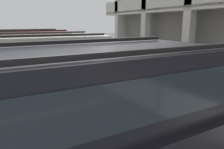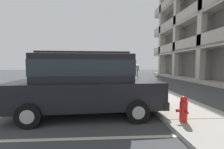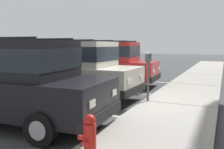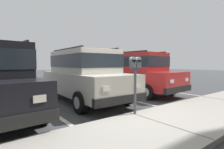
# 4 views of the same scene
# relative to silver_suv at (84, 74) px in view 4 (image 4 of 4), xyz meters

# --- Properties ---
(ground_plane) EXTENTS (80.00, 80.00, 0.10)m
(ground_plane) POSITION_rel_silver_suv_xyz_m (-0.02, 2.40, -1.14)
(ground_plane) COLOR #444749
(sidewalk) EXTENTS (40.00, 2.20, 0.12)m
(sidewalk) POSITION_rel_silver_suv_xyz_m (-0.02, 3.70, -1.03)
(sidewalk) COLOR #ADA89E
(sidewalk) RESTS_ON ground_plane
(parking_stall_lines) EXTENTS (12.71, 4.80, 0.01)m
(parking_stall_lines) POSITION_rel_silver_suv_xyz_m (1.56, 1.00, -1.08)
(parking_stall_lines) COLOR silver
(parking_stall_lines) RESTS_ON ground_plane
(silver_suv) EXTENTS (2.08, 4.81, 2.03)m
(silver_suv) POSITION_rel_silver_suv_xyz_m (0.00, 0.00, 0.00)
(silver_suv) COLOR beige
(silver_suv) RESTS_ON ground_plane
(red_sedan) EXTENTS (2.20, 4.87, 2.03)m
(red_sedan) POSITION_rel_silver_suv_xyz_m (-2.92, -0.14, 0.00)
(red_sedan) COLOR red
(red_sedan) RESTS_ON ground_plane
(parking_meter_near) EXTENTS (0.35, 0.12, 1.53)m
(parking_meter_near) POSITION_rel_silver_suv_xyz_m (-0.07, 2.75, 0.17)
(parking_meter_near) COLOR #595B60
(parking_meter_near) RESTS_ON sidewalk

